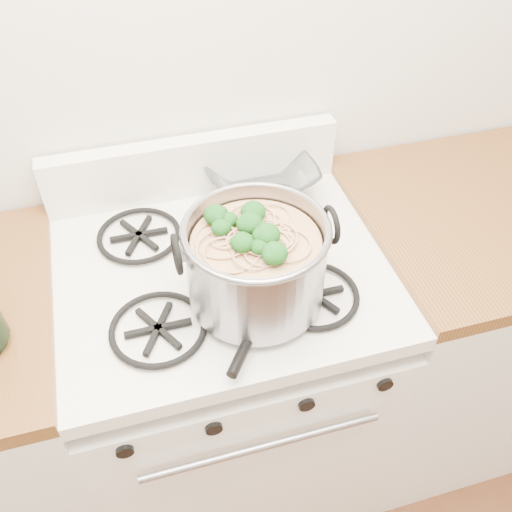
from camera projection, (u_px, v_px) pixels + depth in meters
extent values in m
plane|color=silver|center=(177.00, 17.00, 1.24)|extent=(3.60, 0.00, 3.60)
cube|color=white|center=(229.00, 386.00, 1.67)|extent=(0.76, 0.65, 0.81)
cube|color=white|center=(222.00, 273.00, 1.34)|extent=(0.76, 0.65, 0.04)
cube|color=black|center=(258.00, 485.00, 1.44)|extent=(0.58, 0.02, 0.46)
cube|color=black|center=(221.00, 263.00, 1.31)|extent=(0.60, 0.56, 0.02)
cylinder|color=black|center=(124.00, 447.00, 1.13)|extent=(0.04, 0.03, 0.04)
cylinder|color=black|center=(213.00, 424.00, 1.16)|extent=(0.04, 0.03, 0.04)
cylinder|color=black|center=(305.00, 401.00, 1.20)|extent=(0.04, 0.03, 0.04)
cylinder|color=black|center=(383.00, 381.00, 1.24)|extent=(0.04, 0.03, 0.04)
cube|color=silver|center=(47.00, 423.00, 1.54)|extent=(0.25, 0.65, 0.88)
cube|color=silver|center=(496.00, 315.00, 1.82)|extent=(1.00, 0.65, 0.88)
cylinder|color=gray|center=(256.00, 263.00, 1.16)|extent=(0.29, 0.29, 0.19)
torus|color=gray|center=(256.00, 229.00, 1.10)|extent=(0.30, 0.30, 0.01)
torus|color=black|center=(177.00, 254.00, 1.09)|extent=(0.01, 0.08, 0.08)
torus|color=black|center=(331.00, 225.00, 1.15)|extent=(0.01, 0.08, 0.08)
cylinder|color=#AF7F52|center=(256.00, 269.00, 1.18)|extent=(0.26, 0.26, 0.16)
sphere|color=#144C14|center=(256.00, 234.00, 1.11)|extent=(0.04, 0.04, 0.04)
sphere|color=#144C14|center=(256.00, 234.00, 1.11)|extent=(0.04, 0.04, 0.04)
sphere|color=#144C14|center=(256.00, 234.00, 1.11)|extent=(0.04, 0.04, 0.04)
sphere|color=#144C14|center=(256.00, 234.00, 1.11)|extent=(0.04, 0.04, 0.04)
sphere|color=#144C14|center=(256.00, 234.00, 1.11)|extent=(0.04, 0.04, 0.04)
sphere|color=#144C14|center=(256.00, 234.00, 1.11)|extent=(0.04, 0.04, 0.04)
sphere|color=#144C14|center=(256.00, 234.00, 1.11)|extent=(0.04, 0.04, 0.04)
sphere|color=#144C14|center=(256.00, 234.00, 1.11)|extent=(0.04, 0.04, 0.04)
sphere|color=#144C14|center=(256.00, 234.00, 1.11)|extent=(0.04, 0.04, 0.04)
sphere|color=#144C14|center=(256.00, 234.00, 1.11)|extent=(0.04, 0.04, 0.04)
imported|color=white|center=(261.00, 182.00, 1.49)|extent=(0.13, 0.13, 0.03)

